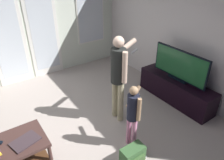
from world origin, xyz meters
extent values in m
cube|color=#AFA29A|center=(0.00, 0.00, -0.01)|extent=(5.35, 5.34, 0.02)
cube|color=silver|center=(0.00, 2.64, 1.42)|extent=(5.35, 0.06, 2.84)
cube|color=white|center=(-0.22, 2.60, 1.00)|extent=(0.75, 0.02, 2.06)
cube|color=silver|center=(-0.22, 2.58, 1.05)|extent=(0.59, 0.01, 1.76)
cube|color=white|center=(0.59, 2.60, 1.00)|extent=(0.75, 0.02, 2.06)
cube|color=silver|center=(0.59, 2.58, 1.05)|extent=(0.59, 0.01, 1.76)
cube|color=white|center=(1.91, 2.60, 1.31)|extent=(0.81, 0.02, 1.41)
cube|color=silver|center=(1.91, 2.58, 1.31)|extent=(0.75, 0.01, 1.35)
cube|color=silver|center=(2.65, 0.00, 1.42)|extent=(0.06, 5.34, 2.84)
cube|color=#402824|center=(-0.88, -0.03, 0.48)|extent=(0.94, 0.61, 0.04)
cylinder|color=#402824|center=(-0.45, -0.30, 0.23)|extent=(0.05, 0.05, 0.46)
cylinder|color=#402824|center=(-0.45, 0.25, 0.23)|extent=(0.05, 0.05, 0.46)
cube|color=black|center=(2.32, -0.14, 0.25)|extent=(0.44, 1.67, 0.50)
cube|color=black|center=(2.32, -0.96, 0.27)|extent=(0.37, 0.02, 0.28)
cube|color=black|center=(2.32, -0.14, 0.52)|extent=(0.08, 0.43, 0.04)
cube|color=black|center=(2.32, -0.14, 0.83)|extent=(0.04, 1.23, 0.59)
cube|color=#194C28|center=(2.30, -0.14, 0.83)|extent=(0.00, 1.18, 0.54)
cylinder|color=tan|center=(0.99, 0.01, 0.39)|extent=(0.11, 0.11, 0.78)
cylinder|color=tan|center=(0.99, 0.18, 0.39)|extent=(0.11, 0.11, 0.78)
cylinder|color=#252725|center=(0.99, 0.10, 1.08)|extent=(0.25, 0.25, 0.61)
sphere|color=beige|center=(0.99, 0.10, 1.50)|extent=(0.19, 0.19, 0.19)
cylinder|color=beige|center=(0.99, -0.07, 1.11)|extent=(0.09, 0.09, 0.54)
cylinder|color=beige|center=(1.23, 0.27, 1.28)|extent=(0.53, 0.09, 0.30)
cube|color=white|center=(1.48, 0.27, 1.17)|extent=(0.14, 0.04, 0.08)
cylinder|color=pink|center=(0.76, -0.64, 0.27)|extent=(0.07, 0.07, 0.54)
cylinder|color=pink|center=(0.75, -0.52, 0.27)|extent=(0.07, 0.07, 0.54)
cylinder|color=#1E2031|center=(0.76, -0.58, 0.75)|extent=(0.17, 0.17, 0.42)
sphere|color=tan|center=(0.76, -0.58, 1.03)|extent=(0.13, 0.13, 0.13)
cylinder|color=tan|center=(0.77, -0.70, 0.77)|extent=(0.06, 0.06, 0.37)
cylinder|color=tan|center=(0.87, -0.45, 0.82)|extent=(0.30, 0.09, 0.32)
cube|color=white|center=(0.99, -0.44, 0.68)|extent=(0.12, 0.05, 0.12)
cube|color=#3A6135|center=(0.58, -0.84, 0.12)|extent=(0.36, 0.19, 0.25)
cube|color=#3A2C32|center=(-0.68, -0.10, 0.51)|extent=(0.41, 0.33, 0.02)
camera|label=1|loc=(-0.90, -2.42, 2.59)|focal=33.66mm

